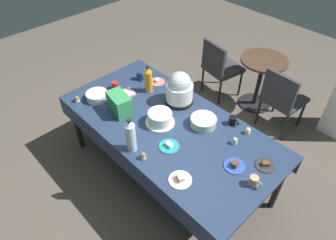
{
  "coord_description": "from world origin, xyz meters",
  "views": [
    {
      "loc": [
        1.53,
        -1.45,
        2.71
      ],
      "look_at": [
        0.0,
        0.0,
        0.8
      ],
      "focal_mm": 32.3,
      "sensor_mm": 36.0,
      "label": 1
    }
  ],
  "objects_px": {
    "dessert_plate_charcoal": "(265,165)",
    "dessert_plate_teal": "(169,146)",
    "frosted_layer_cake": "(160,118)",
    "coffee_mug_red": "(115,85)",
    "cupcake_cocoa": "(77,99)",
    "coffee_mug_black": "(233,121)",
    "cupcake_rose": "(143,156)",
    "cupcake_vanilla": "(248,131)",
    "dessert_plate_cobalt": "(235,165)",
    "glass_salad_bowl": "(203,121)",
    "ceramic_snack_bowl": "(97,96)",
    "slow_cooker": "(179,89)",
    "soda_bottle_water": "(131,136)",
    "coffee_mug_tan": "(254,181)",
    "maroon_chair_right": "(282,97)",
    "soda_bottle_orange_juice": "(148,80)",
    "maroon_chair_left": "(219,66)",
    "dessert_plate_coral": "(157,82)",
    "coffee_mug_navy": "(140,76)",
    "cupcake_lemon": "(235,141)",
    "potluck_table": "(168,129)",
    "dessert_plate_cream": "(180,179)",
    "round_cafe_table": "(261,74)",
    "soda_carton": "(119,103)"
  },
  "relations": [
    {
      "from": "dessert_plate_charcoal",
      "to": "dessert_plate_teal",
      "type": "relative_size",
      "value": 0.91
    },
    {
      "from": "frosted_layer_cake",
      "to": "coffee_mug_red",
      "type": "xyz_separation_m",
      "value": [
        -0.74,
        0.02,
        -0.02
      ]
    },
    {
      "from": "cupcake_cocoa",
      "to": "coffee_mug_black",
      "type": "height_order",
      "value": "coffee_mug_black"
    },
    {
      "from": "frosted_layer_cake",
      "to": "dessert_plate_charcoal",
      "type": "bearing_deg",
      "value": 15.73
    },
    {
      "from": "cupcake_rose",
      "to": "cupcake_vanilla",
      "type": "xyz_separation_m",
      "value": [
        0.43,
        0.89,
        0.0
      ]
    },
    {
      "from": "dessert_plate_cobalt",
      "to": "glass_salad_bowl",
      "type": "bearing_deg",
      "value": 159.6
    },
    {
      "from": "ceramic_snack_bowl",
      "to": "slow_cooker",
      "type": "bearing_deg",
      "value": 43.12
    },
    {
      "from": "dessert_plate_cobalt",
      "to": "soda_bottle_water",
      "type": "height_order",
      "value": "soda_bottle_water"
    },
    {
      "from": "cupcake_vanilla",
      "to": "coffee_mug_black",
      "type": "relative_size",
      "value": 0.61
    },
    {
      "from": "coffee_mug_tan",
      "to": "maroon_chair_right",
      "type": "relative_size",
      "value": 0.13
    },
    {
      "from": "soda_bottle_orange_juice",
      "to": "maroon_chair_right",
      "type": "height_order",
      "value": "soda_bottle_orange_juice"
    },
    {
      "from": "coffee_mug_red",
      "to": "maroon_chair_left",
      "type": "xyz_separation_m",
      "value": [
        0.24,
        1.53,
        -0.3
      ]
    },
    {
      "from": "dessert_plate_coral",
      "to": "coffee_mug_black",
      "type": "relative_size",
      "value": 1.53
    },
    {
      "from": "dessert_plate_charcoal",
      "to": "maroon_chair_left",
      "type": "xyz_separation_m",
      "value": [
        -1.49,
        1.27,
        -0.27
      ]
    },
    {
      "from": "cupcake_rose",
      "to": "soda_bottle_water",
      "type": "height_order",
      "value": "soda_bottle_water"
    },
    {
      "from": "ceramic_snack_bowl",
      "to": "cupcake_vanilla",
      "type": "relative_size",
      "value": 3.32
    },
    {
      "from": "dessert_plate_coral",
      "to": "soda_bottle_orange_juice",
      "type": "distance_m",
      "value": 0.23
    },
    {
      "from": "frosted_layer_cake",
      "to": "coffee_mug_navy",
      "type": "xyz_separation_m",
      "value": [
        -0.7,
        0.33,
        -0.01
      ]
    },
    {
      "from": "cupcake_lemon",
      "to": "cupcake_vanilla",
      "type": "xyz_separation_m",
      "value": [
        0.01,
        0.19,
        0.0
      ]
    },
    {
      "from": "frosted_layer_cake",
      "to": "glass_salad_bowl",
      "type": "distance_m",
      "value": 0.41
    },
    {
      "from": "ceramic_snack_bowl",
      "to": "soda_bottle_orange_juice",
      "type": "height_order",
      "value": "soda_bottle_orange_juice"
    },
    {
      "from": "glass_salad_bowl",
      "to": "cupcake_cocoa",
      "type": "height_order",
      "value": "glass_salad_bowl"
    },
    {
      "from": "soda_bottle_water",
      "to": "maroon_chair_left",
      "type": "height_order",
      "value": "soda_bottle_water"
    },
    {
      "from": "coffee_mug_red",
      "to": "maroon_chair_right",
      "type": "distance_m",
      "value": 1.97
    },
    {
      "from": "cupcake_rose",
      "to": "cupcake_lemon",
      "type": "height_order",
      "value": "same"
    },
    {
      "from": "slow_cooker",
      "to": "cupcake_lemon",
      "type": "height_order",
      "value": "slow_cooker"
    },
    {
      "from": "maroon_chair_right",
      "to": "cupcake_rose",
      "type": "bearing_deg",
      "value": -96.69
    },
    {
      "from": "coffee_mug_navy",
      "to": "cupcake_rose",
      "type": "bearing_deg",
      "value": -38.47
    },
    {
      "from": "potluck_table",
      "to": "dessert_plate_charcoal",
      "type": "bearing_deg",
      "value": 14.15
    },
    {
      "from": "cupcake_lemon",
      "to": "dessert_plate_cream",
      "type": "bearing_deg",
      "value": -94.48
    },
    {
      "from": "potluck_table",
      "to": "round_cafe_table",
      "type": "distance_m",
      "value": 1.74
    },
    {
      "from": "slow_cooker",
      "to": "maroon_chair_right",
      "type": "relative_size",
      "value": 0.41
    },
    {
      "from": "cupcake_cocoa",
      "to": "cupcake_vanilla",
      "type": "bearing_deg",
      "value": 30.69
    },
    {
      "from": "frosted_layer_cake",
      "to": "cupcake_rose",
      "type": "relative_size",
      "value": 4.14
    },
    {
      "from": "dessert_plate_cobalt",
      "to": "coffee_mug_red",
      "type": "relative_size",
      "value": 1.65
    },
    {
      "from": "cupcake_lemon",
      "to": "soda_bottle_orange_juice",
      "type": "xyz_separation_m",
      "value": [
        -1.12,
        -0.04,
        0.11
      ]
    },
    {
      "from": "cupcake_rose",
      "to": "soda_carton",
      "type": "height_order",
      "value": "soda_carton"
    },
    {
      "from": "slow_cooker",
      "to": "coffee_mug_black",
      "type": "xyz_separation_m",
      "value": [
        0.59,
        0.13,
        -0.12
      ]
    },
    {
      "from": "coffee_mug_tan",
      "to": "dessert_plate_coral",
      "type": "bearing_deg",
      "value": 165.76
    },
    {
      "from": "dessert_plate_cream",
      "to": "coffee_mug_tan",
      "type": "distance_m",
      "value": 0.57
    },
    {
      "from": "cupcake_rose",
      "to": "round_cafe_table",
      "type": "distance_m",
      "value": 2.21
    },
    {
      "from": "dessert_plate_coral",
      "to": "maroon_chair_left",
      "type": "bearing_deg",
      "value": 89.07
    },
    {
      "from": "cupcake_cocoa",
      "to": "coffee_mug_red",
      "type": "xyz_separation_m",
      "value": [
        0.09,
        0.42,
        0.01
      ]
    },
    {
      "from": "glass_salad_bowl",
      "to": "coffee_mug_red",
      "type": "bearing_deg",
      "value": -166.1
    },
    {
      "from": "glass_salad_bowl",
      "to": "soda_carton",
      "type": "bearing_deg",
      "value": -147.18
    },
    {
      "from": "slow_cooker",
      "to": "dessert_plate_cream",
      "type": "bearing_deg",
      "value": -44.55
    },
    {
      "from": "potluck_table",
      "to": "soda_carton",
      "type": "relative_size",
      "value": 8.46
    },
    {
      "from": "coffee_mug_black",
      "to": "round_cafe_table",
      "type": "xyz_separation_m",
      "value": [
        -0.47,
        1.29,
        -0.29
      ]
    },
    {
      "from": "dessert_plate_cream",
      "to": "coffee_mug_red",
      "type": "height_order",
      "value": "coffee_mug_red"
    },
    {
      "from": "soda_bottle_water",
      "to": "maroon_chair_right",
      "type": "relative_size",
      "value": 0.41
    }
  ]
}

